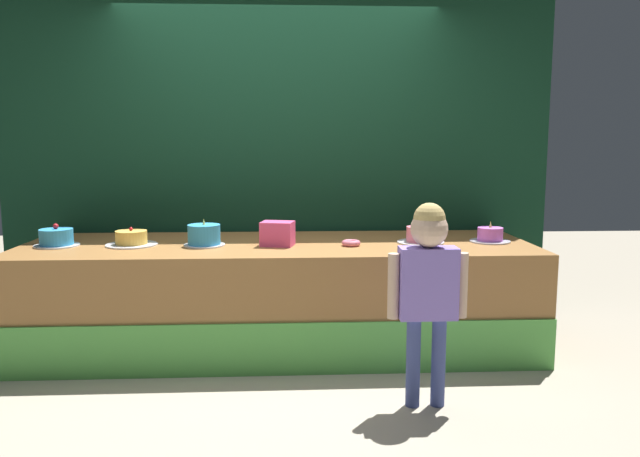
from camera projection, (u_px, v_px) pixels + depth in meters
ground_plane at (278, 375)px, 3.87m from camera, size 12.00×12.00×0.00m
stage_platform at (278, 295)px, 4.36m from camera, size 3.56×1.14×0.75m
curtain_backdrop at (279, 159)px, 4.89m from camera, size 4.36×0.08×2.65m
child_figure at (428, 277)px, 3.31m from camera, size 0.44×0.20×1.14m
pink_box at (278, 234)px, 4.20m from camera, size 0.25×0.21×0.17m
donut at (351, 243)px, 4.20m from camera, size 0.13×0.13×0.04m
cake_far_left at (56, 238)px, 4.18m from camera, size 0.30×0.30×0.16m
cake_left at (131, 239)px, 4.21m from camera, size 0.35×0.35×0.13m
cake_center at (204, 236)px, 4.19m from camera, size 0.28×0.28×0.19m
cake_right at (421, 236)px, 4.31m from camera, size 0.33×0.33×0.12m
cake_far_right at (490, 235)px, 4.36m from camera, size 0.29×0.29×0.15m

